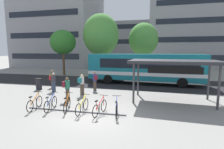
{
  "coord_description": "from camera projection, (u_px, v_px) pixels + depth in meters",
  "views": [
    {
      "loc": [
        3.12,
        -8.84,
        3.52
      ],
      "look_at": [
        -0.02,
        4.47,
        1.66
      ],
      "focal_mm": 27.65,
      "sensor_mm": 36.0,
      "label": 1
    }
  ],
  "objects": [
    {
      "name": "parked_bicycle_blue_5",
      "position": [
        116.0,
        108.0,
        9.48
      ],
      "size": [
        0.52,
        1.71,
        0.99
      ],
      "rotation": [
        0.0,
        0.0,
        1.75
      ],
      "color": "black",
      "rests_on": "ground"
    },
    {
      "name": "parked_bicycle_yellow_3",
      "position": [
        82.0,
        106.0,
        9.85
      ],
      "size": [
        0.52,
        1.72,
        0.99
      ],
      "rotation": [
        0.0,
        0.0,
        1.54
      ],
      "color": "black",
      "rests_on": "ground"
    },
    {
      "name": "building_centre_block",
      "position": [
        135.0,
        44.0,
        48.31
      ],
      "size": [
        18.86,
        11.19,
        11.05
      ],
      "color": "gray",
      "rests_on": "ground"
    },
    {
      "name": "parked_bicycle_orange_2",
      "position": [
        67.0,
        104.0,
        10.21
      ],
      "size": [
        0.63,
        1.67,
        0.99
      ],
      "rotation": [
        0.0,
        0.0,
        1.84
      ],
      "color": "black",
      "rests_on": "ground"
    },
    {
      "name": "street_tree_1",
      "position": [
        63.0,
        42.0,
        24.76
      ],
      "size": [
        3.63,
        3.63,
        6.53
      ],
      "color": "brown",
      "rests_on": "ground"
    },
    {
      "name": "trash_bin",
      "position": [
        39.0,
        84.0,
        15.79
      ],
      "size": [
        0.55,
        0.55,
        1.03
      ],
      "color": "#232328",
      "rests_on": "ground"
    },
    {
      "name": "commuter_maroon_pack_1",
      "position": [
        67.0,
        87.0,
        12.22
      ],
      "size": [
        0.61,
        0.53,
        1.69
      ],
      "rotation": [
        0.0,
        0.0,
        0.53
      ],
      "color": "#47382D",
      "rests_on": "ground"
    },
    {
      "name": "street_tree_3",
      "position": [
        143.0,
        39.0,
        26.88
      ],
      "size": [
        4.51,
        4.51,
        7.86
      ],
      "color": "brown",
      "rests_on": "ground"
    },
    {
      "name": "bus_lane_asphalt",
      "position": [
        123.0,
        83.0,
        19.22
      ],
      "size": [
        80.0,
        7.2,
        0.01
      ],
      "primitive_type": "cube",
      "color": "#232326",
      "rests_on": "ground"
    },
    {
      "name": "bike_rack",
      "position": [
        75.0,
        110.0,
        10.06
      ],
      "size": [
        6.06,
        0.18,
        0.7
      ],
      "rotation": [
        0.0,
        0.0,
        0.02
      ],
      "color": "#47474C",
      "rests_on": "ground"
    },
    {
      "name": "city_bus",
      "position": [
        144.0,
        67.0,
        18.48
      ],
      "size": [
        12.15,
        3.24,
        3.2
      ],
      "rotation": [
        0.0,
        0.0,
        3.09
      ],
      "color": "#0F6070",
      "rests_on": "ground"
    },
    {
      "name": "parked_bicycle_orange_0",
      "position": [
        35.0,
        103.0,
        10.45
      ],
      "size": [
        0.52,
        1.72,
        0.99
      ],
      "rotation": [
        0.0,
        0.0,
        1.69
      ],
      "color": "black",
      "rests_on": "ground"
    },
    {
      "name": "transit_shelter",
      "position": [
        173.0,
        63.0,
        11.8
      ],
      "size": [
        6.03,
        3.4,
        2.9
      ],
      "rotation": [
        0.0,
        0.0,
        -0.05
      ],
      "color": "#38383D",
      "rests_on": "ground"
    },
    {
      "name": "parked_bicycle_red_4",
      "position": [
        100.0,
        108.0,
        9.62
      ],
      "size": [
        0.52,
        1.71,
        0.99
      ],
      "rotation": [
        0.0,
        0.0,
        1.4
      ],
      "color": "black",
      "rests_on": "ground"
    },
    {
      "name": "building_right_wing",
      "position": [
        198.0,
        10.0,
        39.03
      ],
      "size": [
        21.18,
        12.67,
        25.55
      ],
      "color": "gray",
      "rests_on": "ground"
    },
    {
      "name": "building_left_wing",
      "position": [
        60.0,
        22.0,
        40.15
      ],
      "size": [
        17.17,
        13.97,
        20.69
      ],
      "color": "gray",
      "rests_on": "ground"
    },
    {
      "name": "commuter_olive_pack_4",
      "position": [
        52.0,
        77.0,
        16.81
      ],
      "size": [
        0.39,
        0.56,
        1.7
      ],
      "rotation": [
        0.0,
        0.0,
        1.73
      ],
      "color": "#47382D",
      "rests_on": "ground"
    },
    {
      "name": "ground",
      "position": [
        94.0,
        114.0,
        9.71
      ],
      "size": [
        200.0,
        200.0,
        0.0
      ],
      "primitive_type": "plane",
      "color": "gray"
    },
    {
      "name": "street_tree_0",
      "position": [
        101.0,
        35.0,
        24.83
      ],
      "size": [
        5.13,
        5.13,
        8.8
      ],
      "color": "brown",
      "rests_on": "ground"
    },
    {
      "name": "commuter_maroon_pack_0",
      "position": [
        95.0,
        80.0,
        15.42
      ],
      "size": [
        0.57,
        0.6,
        1.7
      ],
      "rotation": [
        0.0,
        0.0,
        2.28
      ],
      "color": "#47382D",
      "rests_on": "ground"
    },
    {
      "name": "commuter_teal_pack_3",
      "position": [
        82.0,
        83.0,
        13.83
      ],
      "size": [
        0.49,
        0.6,
        1.69
      ],
      "rotation": [
        0.0,
        0.0,
        1.16
      ],
      "color": "#47382D",
      "rests_on": "ground"
    },
    {
      "name": "parked_bicycle_blue_1",
      "position": [
        51.0,
        104.0,
        10.34
      ],
      "size": [
        0.52,
        1.71,
        0.99
      ],
      "rotation": [
        0.0,
        0.0,
        1.7
      ],
      "color": "black",
      "rests_on": "ground"
    },
    {
      "name": "commuter_red_pack_2",
      "position": [
        53.0,
        81.0,
        14.97
      ],
      "size": [
        0.56,
        0.39,
        1.69
      ],
      "rotation": [
        0.0,
        0.0,
        6.13
      ],
      "color": "#2D3851",
      "rests_on": "ground"
    }
  ]
}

